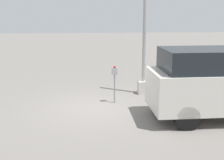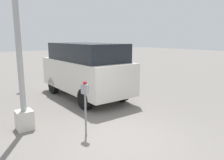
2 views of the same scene
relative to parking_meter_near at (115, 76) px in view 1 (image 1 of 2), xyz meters
name	(u,v)px [view 1 (image 1 of 2)]	position (x,y,z in m)	size (l,w,h in m)	color
ground_plane	(96,108)	(-0.75, -0.53, -1.08)	(80.00, 80.00, 0.00)	slate
parking_meter_near	(115,76)	(0.00, 0.00, 0.00)	(0.22, 0.15, 1.46)	gray
lamp_post	(144,58)	(1.35, 1.20, 0.48)	(0.44, 0.44, 5.19)	beige
parked_van	(222,81)	(3.33, -1.89, 0.18)	(4.73, 1.99, 2.32)	beige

